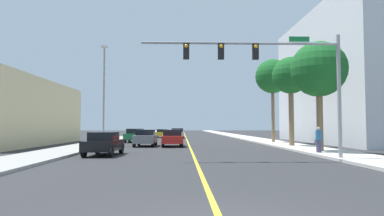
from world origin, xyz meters
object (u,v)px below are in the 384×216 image
(palm_mid, at_px, (291,76))
(car_silver, at_px, (177,133))
(traffic_signal_mast, at_px, (273,65))
(pedestrian, at_px, (319,140))
(street_lamp, at_px, (104,90))
(car_yellow, at_px, (162,133))
(palm_near, at_px, (319,70))
(car_green, at_px, (135,135))
(palm_far, at_px, (273,77))
(car_red, at_px, (172,138))
(car_black, at_px, (104,143))
(car_gray, at_px, (146,138))

(palm_mid, xyz_separation_m, car_silver, (-10.10, 22.56, -5.36))
(traffic_signal_mast, bearing_deg, pedestrian, 42.77)
(street_lamp, bearing_deg, car_silver, 72.71)
(car_yellow, bearing_deg, palm_mid, -63.60)
(palm_near, bearing_deg, car_green, 131.79)
(palm_far, xyz_separation_m, car_red, (-10.52, -5.35, -6.30))
(street_lamp, bearing_deg, palm_near, -27.37)
(traffic_signal_mast, bearing_deg, palm_far, 74.92)
(street_lamp, height_order, car_black, street_lamp)
(palm_near, relative_size, car_green, 1.65)
(car_black, xyz_separation_m, car_green, (-0.41, 17.53, 0.05))
(car_gray, bearing_deg, street_lamp, 177.01)
(traffic_signal_mast, xyz_separation_m, palm_near, (4.45, 4.81, 0.57))
(palm_far, xyz_separation_m, car_silver, (-10.30, 15.96, -6.29))
(street_lamp, bearing_deg, palm_far, 15.80)
(palm_far, distance_m, car_gray, 15.21)
(palm_far, distance_m, car_silver, 20.01)
(car_black, bearing_deg, palm_mid, -148.98)
(car_yellow, bearing_deg, car_black, -93.35)
(traffic_signal_mast, bearing_deg, car_black, 159.98)
(palm_mid, distance_m, car_yellow, 28.45)
(traffic_signal_mast, height_order, car_red, traffic_signal_mast)
(palm_near, distance_m, palm_far, 13.28)
(car_silver, height_order, car_green, car_green)
(palm_near, height_order, pedestrian, palm_near)
(car_black, relative_size, car_yellow, 0.91)
(street_lamp, distance_m, car_black, 10.90)
(palm_mid, bearing_deg, street_lamp, 173.57)
(car_silver, distance_m, car_red, 21.31)
(street_lamp, bearing_deg, car_yellow, 80.08)
(traffic_signal_mast, height_order, car_yellow, traffic_signal_mast)
(car_silver, bearing_deg, pedestrian, -73.41)
(palm_far, bearing_deg, car_silver, 122.83)
(palm_far, relative_size, car_green, 1.97)
(palm_near, xyz_separation_m, car_black, (-14.11, -1.29, -4.88))
(palm_mid, bearing_deg, car_silver, 114.12)
(car_green, bearing_deg, traffic_signal_mast, 115.79)
(palm_mid, relative_size, palm_far, 0.88)
(palm_mid, xyz_separation_m, pedestrian, (-0.81, -7.84, -5.18))
(car_silver, relative_size, car_green, 0.86)
(car_gray, bearing_deg, pedestrian, -37.78)
(car_green, relative_size, car_red, 1.06)
(car_silver, distance_m, car_yellow, 3.40)
(palm_mid, xyz_separation_m, car_black, (-14.32, -7.88, -5.39))
(pedestrian, bearing_deg, car_red, 17.89)
(palm_near, distance_m, car_black, 14.98)
(car_silver, bearing_deg, car_red, -91.00)
(palm_far, bearing_deg, car_green, 168.45)
(traffic_signal_mast, bearing_deg, car_green, 115.57)
(palm_mid, distance_m, pedestrian, 9.44)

